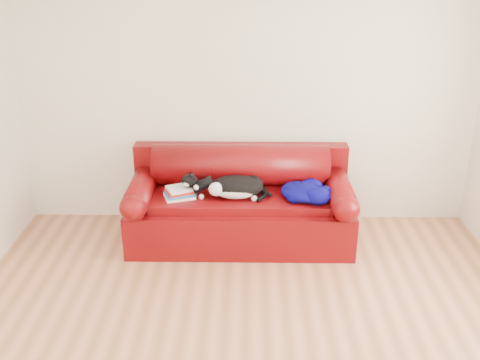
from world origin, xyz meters
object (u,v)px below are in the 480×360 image
(cat, at_px, (236,188))
(blanket, at_px, (305,191))
(book_stack, at_px, (180,192))
(sofa_base, at_px, (240,217))

(cat, distance_m, blanket, 0.64)
(book_stack, height_order, blanket, blanket)
(sofa_base, distance_m, cat, 0.38)
(book_stack, distance_m, blanket, 1.15)
(sofa_base, bearing_deg, cat, -109.38)
(sofa_base, relative_size, blanket, 3.84)
(sofa_base, relative_size, book_stack, 6.61)
(sofa_base, bearing_deg, blanket, -10.98)
(blanket, bearing_deg, book_stack, 179.99)
(book_stack, xyz_separation_m, cat, (0.51, 0.00, 0.05))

